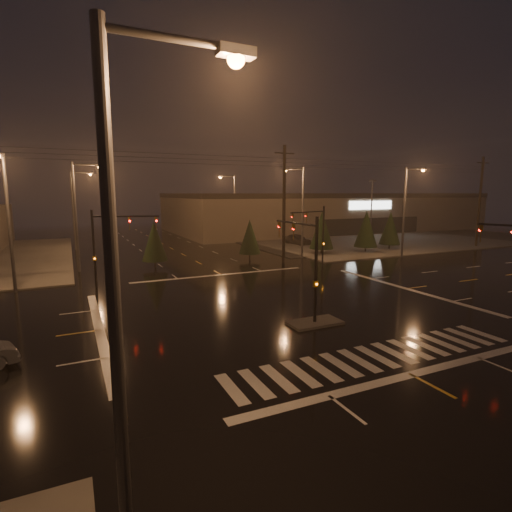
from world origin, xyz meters
name	(u,v)px	position (x,y,z in m)	size (l,w,h in m)	color
ground	(280,306)	(0.00, 0.00, 0.00)	(140.00, 140.00, 0.00)	black
sidewalk_ne	(353,237)	(30.00, 30.00, 0.06)	(36.00, 36.00, 0.12)	#44413C
median_island	(315,323)	(0.00, -4.00, 0.07)	(3.00, 1.60, 0.15)	#44413C
crosswalk	(377,356)	(0.00, -9.00, 0.01)	(15.00, 2.60, 0.01)	beige
stop_bar_near	(411,375)	(0.00, -11.00, 0.01)	(16.00, 0.50, 0.01)	beige
stop_bar_far	(222,275)	(0.00, 11.00, 0.01)	(16.00, 0.50, 0.01)	beige
parking_lot	(386,237)	(35.00, 28.00, 0.04)	(50.00, 24.00, 0.08)	black
retail_building	(323,210)	(35.00, 45.99, 3.84)	(60.20, 28.30, 7.20)	brown
signal_mast_median	(307,255)	(0.00, -3.07, 3.75)	(0.25, 4.59, 6.00)	black
signal_mast_ne	(317,229)	(9.50, 10.14, 3.79)	(4.84, 1.86, 6.00)	black
signal_mast_nw	(108,239)	(-9.50, 10.14, 3.79)	(4.84, 1.86, 6.00)	black
streetlight_0	(132,278)	(-11.18, -15.00, 5.80)	(2.77, 0.32, 10.00)	#38383A
streetlight_1	(79,209)	(-11.18, 18.00, 5.80)	(2.77, 0.32, 10.00)	#38383A
streetlight_2	(75,205)	(-11.18, 34.00, 5.80)	(2.77, 0.32, 10.00)	#38383A
streetlight_3	(300,206)	(11.18, 16.00, 5.80)	(2.77, 0.32, 10.00)	#38383A
streetlight_4	(233,202)	(11.18, 36.00, 5.80)	(2.77, 0.32, 10.00)	#38383A
streetlight_5	(8,214)	(-16.00, 11.18, 5.80)	(0.32, 2.77, 10.00)	#38383A
streetlight_6	(407,206)	(22.00, 11.18, 5.80)	(0.32, 2.77, 10.00)	#38383A
utility_pole_1	(284,204)	(8.00, 14.00, 6.13)	(2.20, 0.32, 12.00)	black
utility_pole_2	(480,201)	(38.00, 14.00, 6.13)	(2.20, 0.32, 12.00)	black
conifer_0	(322,230)	(15.02, 17.32, 2.93)	(2.85, 2.85, 5.16)	black
conifer_1	(366,229)	(20.90, 16.39, 2.92)	(2.85, 2.85, 5.15)	black
conifer_2	(390,228)	(25.34, 17.00, 2.80)	(2.69, 2.69, 4.91)	black
conifer_3	(154,241)	(-4.68, 17.07, 2.62)	(2.46, 2.46, 4.55)	black
conifer_4	(250,237)	(5.68, 17.42, 2.56)	(2.38, 2.38, 4.42)	black
car_parked	(298,239)	(17.03, 26.16, 0.77)	(1.83, 4.54, 1.55)	black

